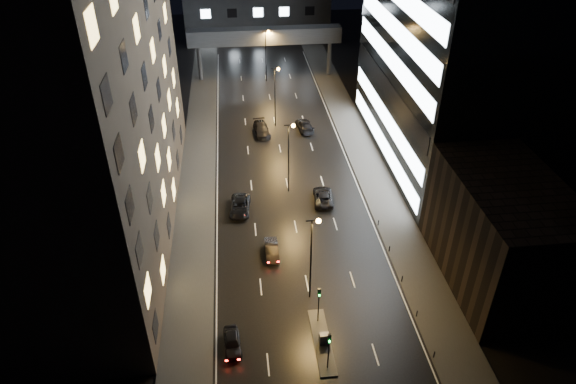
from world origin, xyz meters
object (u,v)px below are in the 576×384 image
Objects in this scene: car_away_a at (232,342)px; car_away_b at (272,250)px; car_toward_b at (305,125)px; car_away_d at (262,129)px; utility_cabinet at (324,339)px; car_away_c at (240,206)px; car_toward_a at (323,197)px.

car_away_a is 13.57m from car_away_b.
car_away_b is 0.77× the size of car_toward_b.
utility_cabinet is (2.95, -43.50, -0.06)m from car_away_d.
car_toward_b is at bearing 67.96° from car_away_c.
car_toward_b is (11.41, 21.75, 0.05)m from car_away_c.
car_toward_a is (12.45, 22.75, 0.07)m from car_away_a.
car_toward_a reaches higher than car_away_b.
utility_cabinet is (-3.85, -23.37, 0.04)m from car_toward_a.
car_toward_a is 4.27× the size of utility_cabinet.
car_away_b reaches higher than utility_cabinet.
utility_cabinet is at bearing -73.88° from car_away_b.
car_away_c is at bearing 110.29° from car_away_b.
car_away_b is at bearing 64.91° from car_away_a.
car_away_a is 43.25m from car_away_d.
car_away_a is 8.63m from utility_cabinet.
car_away_a is at bearing 174.30° from utility_cabinet.
car_away_b is 31.86m from car_toward_b.
car_away_c is at bearing 10.29° from car_toward_a.
car_away_d is (0.88, 30.18, 0.12)m from car_away_b.
car_toward_a is (11.00, 0.97, -0.02)m from car_away_c.
car_away_a is at bearing -110.51° from car_away_b.
car_away_c reaches higher than utility_cabinet.
car_toward_a is 23.68m from utility_cabinet.
car_away_d reaches higher than utility_cabinet.
car_away_c is 1.03× the size of car_toward_a.
car_away_b is at bearing 57.85° from car_toward_a.
car_away_c is 11.05m from car_toward_a.
car_away_a is 25.93m from car_toward_a.
car_away_c is at bearing -106.96° from car_away_d.
car_away_b is 0.79× the size of car_away_c.
car_away_d reaches higher than car_away_c.
car_away_b is 0.81× the size of car_toward_a.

